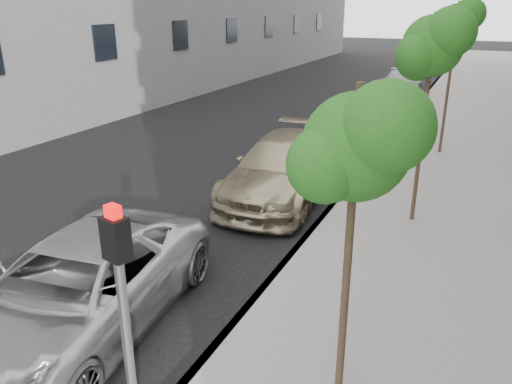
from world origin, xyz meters
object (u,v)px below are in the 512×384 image
Objects in this scene: sedan_black at (378,104)px; sedan_rear at (400,86)px; tree_mid at (434,46)px; tree_far at (458,24)px; sedan_blue at (349,125)px; suv at (284,167)px; signal_pole at (125,320)px; minivan at (77,290)px; tree_near at (358,148)px.

sedan_rear is (-0.00, 5.72, 0.08)m from sedan_black.
tree_far reaches higher than tree_mid.
sedan_blue is 1.19× the size of sedan_black.
suv reaches higher than sedan_blue.
minivan is at bearing 157.57° from signal_pole.
minivan is 0.96× the size of suv.
tree_mid reaches higher than signal_pole.
tree_far reaches higher than sedan_black.
tree_near is 24.40m from sedan_rear.
tree_near is at bearing -4.78° from minivan.
tree_far is 1.59× the size of signal_pole.
suv is (0.72, 7.14, 0.06)m from minivan.
minivan is (-4.32, -6.65, -3.43)m from tree_mid.
tree_near is 1.31× the size of signal_pole.
tree_mid is (0.00, 6.50, 0.61)m from tree_near.
suv is (-3.60, -6.01, -3.61)m from tree_far.
sedan_black is at bearing 94.52° from sedan_blue.
sedan_rear reaches higher than sedan_black.
signal_pole is (-1.72, -8.52, -2.05)m from tree_mid.
tree_near is at bearing -71.02° from sedan_blue.
sedan_rear is (-3.33, 11.01, -3.70)m from tree_far.
sedan_blue is (0.27, 5.91, -0.01)m from suv.
minivan is 7.17m from suv.
tree_far is 0.89× the size of suv.
minivan is 1.07× the size of sedan_rear.
sedan_blue is 11.11m from sedan_rear.
signal_pole is 3.49m from minivan.
signal_pole is 26.11m from sedan_rear.
signal_pole is 0.56× the size of suv.
tree_mid is at bearing 50.24° from minivan.
tree_mid is 7.96m from sedan_blue.
tree_far is (-0.00, 13.00, 0.86)m from tree_near.
tree_mid is 1.01× the size of sedan_blue.
tree_mid is 0.96× the size of tree_far.
minivan is (-4.32, -13.15, -3.68)m from tree_far.
signal_pole is at bearing -88.41° from sedan_rear.
tree_far is 1.25× the size of sedan_black.
tree_mid reaches higher than tree_near.
tree_near is 0.87× the size of tree_mid.
signal_pole reaches higher than minivan.
tree_near reaches higher than sedan_black.
tree_near is 6.53m from tree_mid.
suv reaches higher than sedan_rear.
minivan is at bearing -94.30° from sedan_rear.
signal_pole reaches higher than suv.
tree_far reaches higher than signal_pole.
minivan is 13.09m from sedan_blue.
tree_far reaches higher than sedan_blue.
tree_mid is at bearing -81.19° from sedan_rear.
suv reaches higher than minivan.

